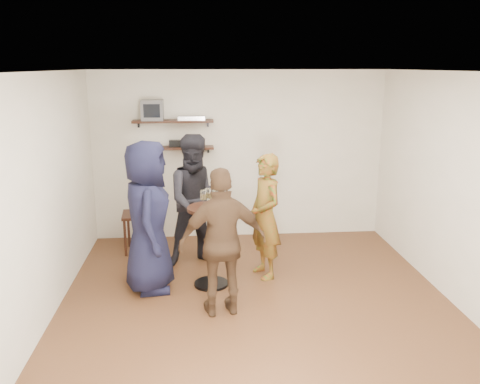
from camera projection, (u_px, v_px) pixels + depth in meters
name	position (u px, v px, depth m)	size (l,w,h in m)	color
room	(258.00, 195.00, 5.47)	(4.58, 5.08, 2.68)	#442616
shelf_upper	(173.00, 121.00, 7.55)	(1.20, 0.25, 0.04)	black
shelf_lower	(174.00, 148.00, 7.65)	(1.20, 0.25, 0.04)	black
crt_monitor	(152.00, 110.00, 7.49)	(0.32, 0.30, 0.30)	#59595B
dvd_deck	(191.00, 118.00, 7.56)	(0.40, 0.24, 0.06)	silver
radio	(177.00, 143.00, 7.64)	(0.22, 0.10, 0.10)	black
power_strip	(152.00, 145.00, 7.66)	(0.30, 0.05, 0.03)	black
side_table	(140.00, 219.00, 7.37)	(0.52, 0.52, 0.58)	black
vase_lilies	(138.00, 194.00, 7.28)	(0.19, 0.19, 0.92)	white
drinks_table	(211.00, 235.00, 6.17)	(0.55, 0.55, 1.01)	black
wine_glass_fl	(203.00, 196.00, 6.02)	(0.07, 0.07, 0.21)	silver
wine_glass_fr	(215.00, 196.00, 6.03)	(0.07, 0.07, 0.21)	silver
wine_glass_bl	(208.00, 194.00, 6.11)	(0.07, 0.07, 0.21)	silver
wine_glass_br	(212.00, 195.00, 6.07)	(0.07, 0.07, 0.21)	silver
person_plaid	(265.00, 216.00, 6.43)	(0.58, 0.38, 1.60)	#AF2E14
person_dark	(198.00, 201.00, 6.80)	(0.87, 0.68, 1.79)	black
person_navy	(148.00, 217.00, 6.00)	(0.89, 0.58, 1.83)	black
person_brown	(223.00, 243.00, 5.43)	(0.96, 0.40, 1.63)	#46301E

